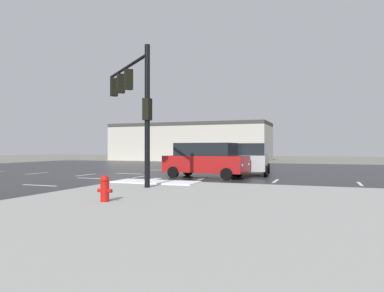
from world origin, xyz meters
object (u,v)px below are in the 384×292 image
Objects in this scene: traffic_signal_mast at (133,94)px; suv_red at (206,159)px; fire_hydrant at (105,188)px; suv_silver at (252,158)px.

suv_red is at bearing -65.98° from traffic_signal_mast.
fire_hydrant is at bearing 151.70° from traffic_signal_mast.
suv_silver is (1.79, 13.98, 0.55)m from fire_hydrant.
traffic_signal_mast reaches higher than fire_hydrant.
suv_red is (-0.26, 10.50, 0.55)m from fire_hydrant.
traffic_signal_mast is 6.55m from suv_red.
suv_silver is at bearing 64.31° from suv_red.
traffic_signal_mast is 1.18× the size of suv_silver.
fire_hydrant is (1.91, -4.97, -3.65)m from traffic_signal_mast.
traffic_signal_mast is at bearing 111.04° from fire_hydrant.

